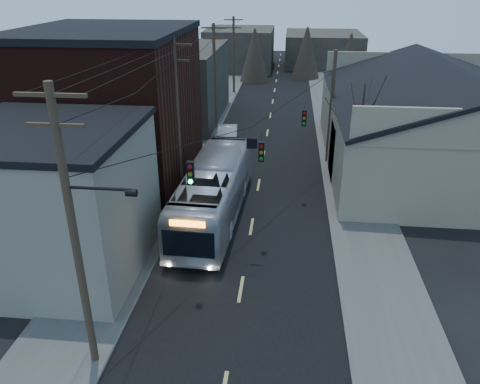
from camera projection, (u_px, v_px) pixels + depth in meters
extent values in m
cube|color=black|center=(266.00, 140.00, 41.53)|extent=(9.00, 110.00, 0.02)
cube|color=#474744|center=(194.00, 137.00, 42.13)|extent=(4.00, 110.00, 0.12)
cube|color=#474744|center=(340.00, 141.00, 40.90)|extent=(4.00, 110.00, 0.12)
cube|color=#6E685B|center=(53.00, 203.00, 21.96)|extent=(8.00, 8.00, 7.00)
cube|color=black|center=(111.00, 111.00, 31.36)|extent=(10.00, 12.00, 10.00)
cube|color=#2D2924|center=(175.00, 84.00, 46.39)|extent=(9.00, 14.00, 7.00)
cube|color=#7F715C|center=(438.00, 135.00, 34.75)|extent=(16.00, 20.00, 5.00)
cube|color=black|center=(390.00, 82.00, 33.53)|extent=(8.16, 20.60, 2.86)
cube|color=#2D2924|center=(240.00, 49.00, 72.45)|extent=(10.00, 12.00, 6.00)
cube|color=#2D2924|center=(323.00, 49.00, 75.95)|extent=(12.00, 14.00, 5.00)
cone|color=black|center=(359.00, 139.00, 30.38)|extent=(0.40, 0.40, 7.20)
cylinder|color=#382B1E|center=(75.00, 241.00, 15.43)|extent=(0.28, 0.28, 10.50)
cube|color=#382B1E|center=(50.00, 95.00, 13.40)|extent=(2.20, 0.12, 0.12)
cylinder|color=#382B1E|center=(178.00, 121.00, 29.08)|extent=(0.28, 0.28, 10.00)
cube|color=#382B1E|center=(173.00, 44.00, 27.15)|extent=(2.20, 0.12, 0.12)
cylinder|color=#382B1E|center=(215.00, 78.00, 42.73)|extent=(0.28, 0.28, 9.50)
cube|color=#382B1E|center=(213.00, 28.00, 40.91)|extent=(2.20, 0.12, 0.12)
cylinder|color=#382B1E|center=(234.00, 56.00, 56.38)|extent=(0.28, 0.28, 9.00)
cube|color=#382B1E|center=(234.00, 20.00, 54.66)|extent=(2.20, 0.12, 0.12)
cylinder|color=#382B1E|center=(331.00, 109.00, 34.77)|extent=(0.28, 0.28, 8.50)
cube|color=black|center=(191.00, 173.00, 18.92)|extent=(0.28, 0.20, 1.00)
cube|color=black|center=(261.00, 152.00, 22.99)|extent=(0.28, 0.20, 1.00)
cube|color=black|center=(304.00, 118.00, 28.15)|extent=(0.28, 0.20, 1.00)
imported|color=#A8ACB4|center=(214.00, 191.00, 27.41)|extent=(3.39, 12.51, 3.45)
imported|color=#9D9FA5|center=(227.00, 136.00, 40.05)|extent=(2.07, 4.84, 1.55)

